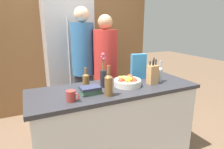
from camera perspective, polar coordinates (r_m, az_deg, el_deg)
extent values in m
cube|color=silver|center=(2.21, 0.93, -15.52)|extent=(1.73, 0.63, 0.87)
cube|color=#2D2D33|center=(2.02, 0.98, -4.39)|extent=(1.80, 0.65, 0.04)
cube|color=brown|center=(3.59, -11.70, 10.64)|extent=(3.00, 0.12, 2.60)
cube|color=#B7B7BC|center=(3.23, -13.04, 4.68)|extent=(0.73, 0.60, 1.99)
cylinder|color=#B7B7BC|center=(2.90, -12.87, 5.53)|extent=(0.02, 0.02, 1.10)
cylinder|color=silver|center=(2.05, 4.72, -2.59)|extent=(0.30, 0.30, 0.06)
torus|color=silver|center=(2.05, 4.74, -1.76)|extent=(0.30, 0.30, 0.02)
sphere|color=#C64C23|center=(2.03, 6.45, -1.70)|extent=(0.07, 0.07, 0.07)
sphere|color=red|center=(2.02, 4.09, -1.74)|extent=(0.07, 0.07, 0.07)
sphere|color=red|center=(2.03, 6.81, -2.11)|extent=(0.07, 0.07, 0.07)
sphere|color=#C64C23|center=(2.13, 5.47, -0.99)|extent=(0.08, 0.08, 0.08)
sphere|color=red|center=(2.01, 2.65, -2.14)|extent=(0.07, 0.07, 0.07)
cylinder|color=yellow|center=(2.01, 4.25, -1.42)|extent=(0.08, 0.18, 0.03)
cylinder|color=yellow|center=(2.01, 4.14, -1.10)|extent=(0.12, 0.13, 0.03)
cube|color=tan|center=(2.14, 12.25, -0.06)|extent=(0.10, 0.09, 0.21)
cylinder|color=black|center=(2.10, 11.52, 3.24)|extent=(0.01, 0.01, 0.06)
cylinder|color=black|center=(2.09, 12.38, 3.29)|extent=(0.01, 0.01, 0.07)
cylinder|color=black|center=(2.12, 12.63, 3.76)|extent=(0.01, 0.01, 0.09)
cylinder|color=black|center=(2.13, 13.24, 3.52)|extent=(0.01, 0.01, 0.07)
cylinder|color=#232328|center=(2.00, -2.60, -1.28)|extent=(0.07, 0.07, 0.18)
cylinder|color=#477538|center=(1.96, -2.45, 3.16)|extent=(0.01, 0.02, 0.13)
sphere|color=#C64C66|center=(1.95, -2.35, 5.08)|extent=(0.04, 0.04, 0.04)
cylinder|color=#477538|center=(1.96, -2.65, 3.34)|extent=(0.01, 0.01, 0.14)
sphere|color=#C64C66|center=(1.95, -2.67, 5.43)|extent=(0.03, 0.03, 0.03)
cylinder|color=#477538|center=(1.96, -2.91, 3.28)|extent=(0.02, 0.02, 0.14)
sphere|color=#C64C66|center=(1.95, -3.09, 5.32)|extent=(0.03, 0.03, 0.03)
cylinder|color=#477538|center=(1.95, -2.70, 3.65)|extent=(0.01, 0.01, 0.17)
sphere|color=#C64C66|center=(1.94, -2.75, 6.09)|extent=(0.04, 0.04, 0.04)
cylinder|color=#477538|center=(1.95, -2.58, 2.99)|extent=(0.02, 0.01, 0.12)
sphere|color=#C64C66|center=(1.94, -2.56, 4.76)|extent=(0.03, 0.03, 0.03)
cube|color=teal|center=(2.31, 8.07, 2.43)|extent=(0.19, 0.09, 0.31)
cylinder|color=#99332D|center=(1.67, -12.39, -6.42)|extent=(0.08, 0.08, 0.10)
torus|color=#99332D|center=(1.65, -10.96, -6.58)|extent=(0.06, 0.05, 0.07)
cube|color=#3D6047|center=(1.84, -6.72, -5.54)|extent=(0.18, 0.14, 0.02)
cube|color=#3D6047|center=(1.83, -6.62, -4.82)|extent=(0.20, 0.15, 0.03)
cube|color=#2D334C|center=(1.82, -6.69, -4.11)|extent=(0.19, 0.14, 0.03)
cylinder|color=brown|center=(1.75, -1.02, -3.72)|extent=(0.08, 0.08, 0.18)
cone|color=brown|center=(1.71, -1.04, -0.32)|extent=(0.08, 0.08, 0.03)
cylinder|color=brown|center=(1.70, -1.05, 1.47)|extent=(0.03, 0.03, 0.08)
cylinder|color=brown|center=(2.00, -7.91, -2.13)|extent=(0.07, 0.07, 0.13)
cone|color=brown|center=(1.97, -8.00, 0.09)|extent=(0.07, 0.07, 0.03)
cylinder|color=brown|center=(1.96, -8.04, 1.25)|extent=(0.03, 0.03, 0.06)
cylinder|color=#B2BCC1|center=(2.24, 14.31, -0.25)|extent=(0.06, 0.06, 0.16)
cone|color=#B2BCC1|center=(2.22, 14.46, 2.06)|extent=(0.06, 0.06, 0.03)
cylinder|color=#B2BCC1|center=(2.21, 14.55, 3.27)|extent=(0.02, 0.02, 0.07)
cube|color=#383842|center=(2.88, -8.23, -8.16)|extent=(0.29, 0.25, 0.86)
cylinder|color=#2D6093|center=(2.67, -8.87, 7.65)|extent=(0.32, 0.32, 0.72)
sphere|color=#DBAD89|center=(2.65, -9.29, 17.63)|extent=(0.21, 0.21, 0.21)
cube|color=#383842|center=(2.80, -1.87, -9.22)|extent=(0.29, 0.22, 0.81)
cylinder|color=red|center=(2.59, -2.01, 5.99)|extent=(0.33, 0.33, 0.68)
sphere|color=tan|center=(2.55, -2.10, 15.70)|extent=(0.20, 0.20, 0.20)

